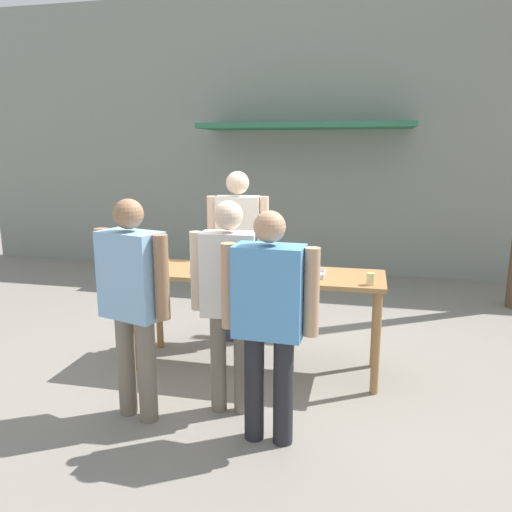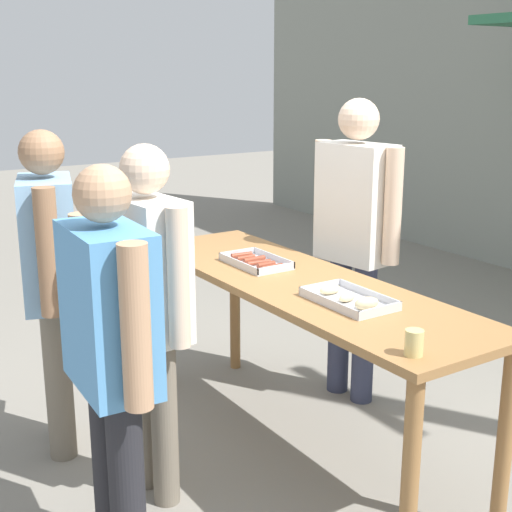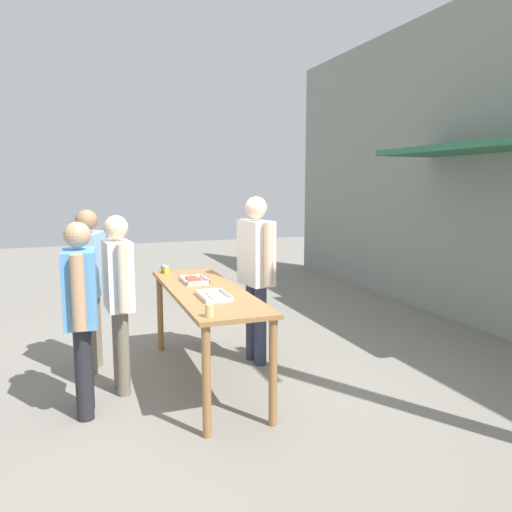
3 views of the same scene
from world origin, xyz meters
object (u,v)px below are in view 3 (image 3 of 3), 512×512
person_server_behind_table (256,265)px  person_customer_waiting_in_line (119,288)px  condiment_jar_mustard (164,269)px  beer_cup (210,311)px  person_customer_with_cup (81,303)px  food_tray_sausages (194,280)px  person_customer_holding_hotdog (89,277)px  food_tray_buns (214,296)px  condiment_jar_ketchup (166,270)px

person_server_behind_table → person_customer_waiting_in_line: 1.52m
condiment_jar_mustard → beer_cup: 2.06m
beer_cup → person_customer_with_cup: 1.16m
food_tray_sausages → person_customer_with_cup: 1.35m
food_tray_sausages → person_customer_holding_hotdog: bearing=-108.0°
food_tray_buns → person_customer_waiting_in_line: (-0.45, -0.79, 0.04)m
beer_cup → person_customer_with_cup: person_customer_with_cup is taller
food_tray_buns → person_customer_waiting_in_line: person_customer_waiting_in_line is taller
person_server_behind_table → person_customer_holding_hotdog: size_ratio=1.07×
food_tray_sausages → person_customer_waiting_in_line: size_ratio=0.24×
person_server_behind_table → person_customer_holding_hotdog: 1.76m
person_customer_with_cup → condiment_jar_mustard: bearing=-30.8°
person_customer_with_cup → food_tray_buns: bearing=-90.7°
condiment_jar_ketchup → person_server_behind_table: (0.60, 0.88, 0.10)m
person_customer_holding_hotdog → condiment_jar_mustard: bearing=-51.5°
condiment_jar_mustard → condiment_jar_ketchup: same height
person_customer_with_cup → condiment_jar_ketchup: bearing=-33.0°
person_server_behind_table → food_tray_sausages: bearing=-100.5°
food_tray_sausages → beer_cup: size_ratio=3.96×
food_tray_buns → beer_cup: beer_cup is taller
person_customer_holding_hotdog → person_customer_waiting_in_line: size_ratio=1.01×
condiment_jar_mustard → person_server_behind_table: 1.13m
food_tray_sausages → condiment_jar_mustard: size_ratio=4.65×
condiment_jar_mustard → beer_cup: (2.06, 0.00, 0.01)m
beer_cup → condiment_jar_ketchup: bearing=179.8°
food_tray_sausages → condiment_jar_mustard: 0.70m
condiment_jar_ketchup → person_customer_with_cup: 1.60m
food_tray_buns → beer_cup: 0.64m
condiment_jar_ketchup → person_customer_waiting_in_line: 1.10m
food_tray_sausages → person_customer_with_cup: size_ratio=0.24×
person_customer_holding_hotdog → person_customer_with_cup: size_ratio=1.03×
person_server_behind_table → person_customer_with_cup: bearing=-77.2°
person_customer_holding_hotdog → person_server_behind_table: bearing=-84.9°
person_customer_with_cup → person_customer_waiting_in_line: 0.51m
person_customer_holding_hotdog → condiment_jar_ketchup: bearing=-57.2°
food_tray_sausages → food_tray_buns: size_ratio=0.93×
beer_cup → food_tray_sausages: bearing=171.8°
condiment_jar_ketchup → person_customer_holding_hotdog: (0.24, -0.84, 0.02)m
food_tray_buns → person_server_behind_table: bearing=138.2°
food_tray_sausages → person_customer_holding_hotdog: (-0.34, -1.04, 0.05)m
person_customer_with_cup → person_server_behind_table: bearing=-66.1°
condiment_jar_mustard → person_customer_holding_hotdog: 0.89m
beer_cup → person_server_behind_table: person_server_behind_table is taller
person_customer_holding_hotdog → person_customer_with_cup: (1.06, -0.10, -0.03)m
beer_cup → person_customer_waiting_in_line: bearing=-150.5°
condiment_jar_mustard → person_customer_waiting_in_line: size_ratio=0.05×
condiment_jar_ketchup → person_server_behind_table: person_server_behind_table is taller
food_tray_buns → person_customer_waiting_in_line: size_ratio=0.26×
beer_cup → person_customer_with_cup: (-0.68, -0.94, -0.02)m
food_tray_buns → person_customer_holding_hotdog: bearing=-137.6°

